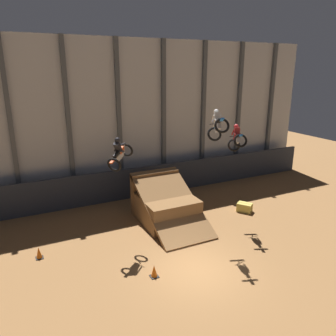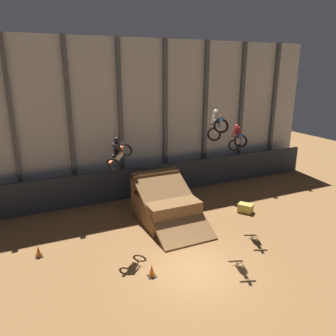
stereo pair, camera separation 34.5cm
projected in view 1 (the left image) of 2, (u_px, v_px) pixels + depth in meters
ground_plane at (197, 271)px, 14.82m from camera, size 60.00×60.00×0.00m
arena_back_wall at (118, 120)px, 22.59m from camera, size 32.00×0.40×10.79m
lower_barrier at (126, 184)px, 22.80m from camera, size 31.36×0.20×2.17m
dirt_ramp at (164, 205)px, 19.69m from camera, size 3.12×5.22×2.78m
rider_bike_left_air at (120, 153)px, 15.90m from camera, size 1.69×1.69×1.64m
rider_bike_center_air at (218, 125)px, 15.90m from camera, size 1.24×1.82×1.67m
rider_bike_right_air at (237, 139)px, 18.15m from camera, size 1.32×1.83×1.66m
traffic_cone_near_ramp at (39, 253)px, 15.74m from camera, size 0.36×0.36×0.58m
traffic_cone_arena_edge at (154, 271)px, 14.33m from camera, size 0.36×0.36×0.58m
hay_bale_trackside at (245, 207)px, 20.91m from camera, size 1.01×1.08×0.57m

